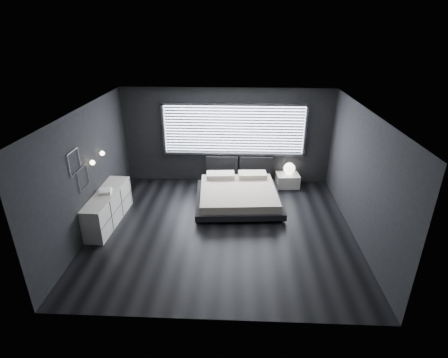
{
  "coord_description": "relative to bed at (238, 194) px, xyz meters",
  "views": [
    {
      "loc": [
        0.36,
        -6.99,
        4.44
      ],
      "look_at": [
        0.0,
        0.85,
        0.9
      ],
      "focal_mm": 28.0,
      "sensor_mm": 36.0,
      "label": 1
    }
  ],
  "objects": [
    {
      "name": "nightstand",
      "position": [
        1.44,
        1.15,
        -0.08
      ],
      "size": [
        0.68,
        0.58,
        0.38
      ],
      "primitive_type": "cube",
      "rotation": [
        0.0,
        0.0,
        0.07
      ],
      "color": "silver",
      "rests_on": "ground"
    },
    {
      "name": "room",
      "position": [
        -0.35,
        -1.28,
        1.14
      ],
      "size": [
        6.04,
        6.0,
        2.8
      ],
      "color": "black",
      "rests_on": "ground"
    },
    {
      "name": "orb_lamp",
      "position": [
        1.48,
        1.19,
        0.28
      ],
      "size": [
        0.33,
        0.33,
        0.33
      ],
      "primitive_type": "sphere",
      "color": "white",
      "rests_on": "nightstand"
    },
    {
      "name": "bed",
      "position": [
        0.0,
        0.0,
        0.0
      ],
      "size": [
        2.35,
        2.26,
        0.57
      ],
      "color": "black",
      "rests_on": "ground"
    },
    {
      "name": "window",
      "position": [
        -0.15,
        1.41,
        1.35
      ],
      "size": [
        4.14,
        0.09,
        1.52
      ],
      "color": "white",
      "rests_on": "ground"
    },
    {
      "name": "sconce_far",
      "position": [
        -3.24,
        -0.63,
        1.34
      ],
      "size": [
        0.18,
        0.11,
        0.11
      ],
      "color": "silver",
      "rests_on": "ground"
    },
    {
      "name": "dresser",
      "position": [
        -3.13,
        -1.09,
        0.13
      ],
      "size": [
        0.63,
        1.97,
        0.78
      ],
      "color": "silver",
      "rests_on": "ground"
    },
    {
      "name": "book_stack",
      "position": [
        -3.12,
        -1.07,
        0.55
      ],
      "size": [
        0.36,
        0.42,
        0.08
      ],
      "color": "white",
      "rests_on": "dresser"
    },
    {
      "name": "sconce_near",
      "position": [
        -3.24,
        -1.23,
        1.34
      ],
      "size": [
        0.18,
        0.11,
        0.11
      ],
      "color": "silver",
      "rests_on": "ground"
    },
    {
      "name": "wall_art_lower",
      "position": [
        -3.33,
        -1.58,
        1.12
      ],
      "size": [
        0.01,
        0.48,
        0.48
      ],
      "color": "#47474C",
      "rests_on": "ground"
    },
    {
      "name": "wall_art_upper",
      "position": [
        -3.33,
        -1.83,
        1.59
      ],
      "size": [
        0.01,
        0.48,
        0.48
      ],
      "color": "#47474C",
      "rests_on": "ground"
    },
    {
      "name": "headboard",
      "position": [
        0.0,
        1.36,
        0.31
      ],
      "size": [
        1.96,
        0.16,
        0.52
      ],
      "color": "black",
      "rests_on": "ground"
    }
  ]
}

